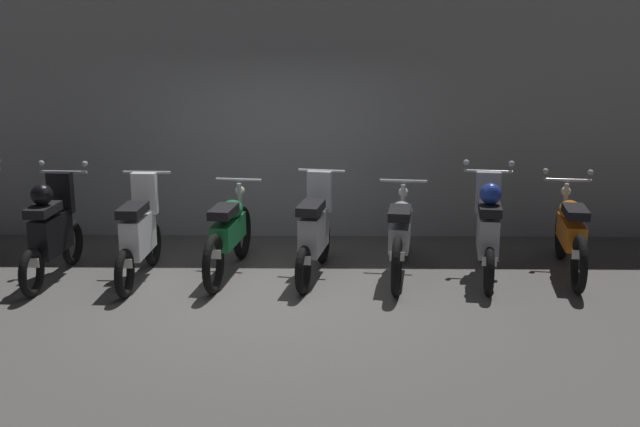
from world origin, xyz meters
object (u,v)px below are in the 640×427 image
Objects in this scene: motorbike_slot_4 at (314,232)px; motorbike_slot_5 at (400,235)px; motorbike_slot_2 at (139,234)px; motorbike_slot_7 at (571,233)px; motorbike_slot_3 at (229,233)px; motorbike_slot_6 at (488,230)px; motorbike_slot_1 at (52,231)px.

motorbike_slot_5 is at bearing 1.38° from motorbike_slot_4.
motorbike_slot_2 is at bearing -176.93° from motorbike_slot_5.
motorbike_slot_4 is at bearing -177.82° from motorbike_slot_7.
motorbike_slot_4 reaches higher than motorbike_slot_3.
motorbike_slot_7 is (3.95, 0.04, 0.00)m from motorbike_slot_3.
motorbike_slot_4 is 0.86× the size of motorbike_slot_5.
motorbike_slot_4 is 1.97m from motorbike_slot_6.
motorbike_slot_1 reaches higher than motorbike_slot_3.
motorbike_slot_7 is at bearing 2.45° from motorbike_slot_1.
motorbike_slot_5 is at bearing 176.78° from motorbike_slot_6.
motorbike_slot_3 is at bearing 175.76° from motorbike_slot_4.
motorbike_slot_4 is 0.86× the size of motorbike_slot_7.
motorbike_slot_3 is at bearing 6.19° from motorbike_slot_1.
motorbike_slot_7 is (1.97, 0.09, 0.00)m from motorbike_slot_5.
motorbike_slot_5 is 1.98m from motorbike_slot_7.
motorbike_slot_6 reaches higher than motorbike_slot_3.
motorbike_slot_6 reaches higher than motorbike_slot_4.
motorbike_slot_1 reaches higher than motorbike_slot_5.
motorbike_slot_5 is 0.99m from motorbike_slot_6.
motorbike_slot_4 is at bearing -4.24° from motorbike_slot_3.
motorbike_slot_1 is at bearing -178.74° from motorbike_slot_6.
motorbike_slot_6 is at bearing -3.22° from motorbike_slot_5.
motorbike_slot_1 is 0.87× the size of motorbike_slot_7.
motorbike_slot_5 is at bearing 2.38° from motorbike_slot_1.
motorbike_slot_4 is at bearing 179.07° from motorbike_slot_6.
motorbike_slot_7 is at bearing 2.88° from motorbike_slot_2.
motorbike_slot_7 is at bearing 8.33° from motorbike_slot_6.
motorbike_slot_7 is at bearing 0.57° from motorbike_slot_3.
motorbike_slot_4 is 0.98m from motorbike_slot_5.
motorbike_slot_5 is (0.98, 0.02, -0.03)m from motorbike_slot_4.
motorbike_slot_2 is 0.87× the size of motorbike_slot_5.
motorbike_slot_5 is (3.95, 0.16, -0.08)m from motorbike_slot_1.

